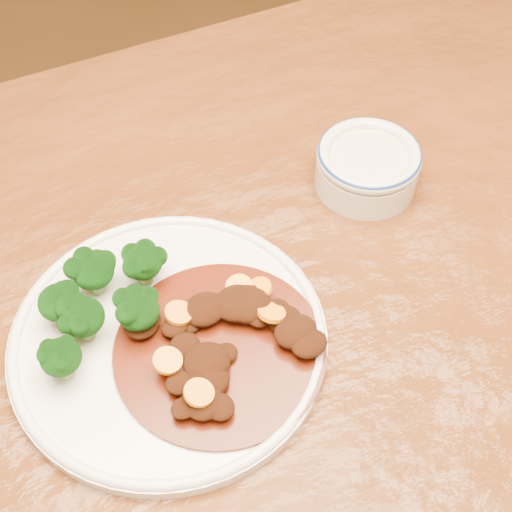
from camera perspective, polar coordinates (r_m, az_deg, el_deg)
dining_table at (r=0.80m, az=2.39°, el=-5.35°), size 1.58×1.04×0.75m
dinner_plate at (r=0.69m, az=-7.02°, el=-6.53°), size 0.30×0.30×0.02m
broccoli_florets at (r=0.69m, az=-12.64°, el=-3.26°), size 0.15×0.11×0.05m
mince_stew at (r=0.67m, az=-2.60°, el=-6.63°), size 0.20×0.20×0.03m
dip_bowl at (r=0.81m, az=8.91°, el=7.18°), size 0.12×0.12×0.05m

